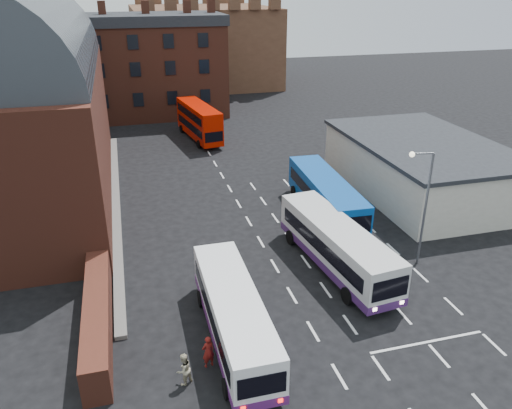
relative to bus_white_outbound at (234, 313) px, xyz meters
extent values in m
plane|color=black|center=(3.90, 0.39, -1.58)|extent=(180.00, 180.00, 0.00)
cube|color=#602B1E|center=(-11.60, 21.39, 3.42)|extent=(12.00, 28.00, 10.00)
cylinder|color=#1E2328|center=(-11.60, 21.39, 8.42)|extent=(12.00, 26.00, 12.00)
cube|color=#602B1E|center=(-6.30, 2.39, -0.68)|extent=(1.20, 10.00, 1.80)
cube|color=beige|center=(18.90, 14.39, 0.42)|extent=(10.00, 16.00, 4.00)
cube|color=#282B30|center=(18.90, 14.39, 2.52)|extent=(10.40, 16.40, 0.30)
cube|color=brown|center=(-2.10, 46.39, 3.92)|extent=(22.00, 10.00, 11.00)
cube|color=brown|center=(9.90, 66.39, 4.42)|extent=(22.00, 22.00, 12.00)
cube|color=white|center=(0.00, 0.00, -0.02)|extent=(2.26, 9.82, 2.23)
cube|color=black|center=(0.00, 0.00, 0.12)|extent=(2.32, 8.62, 0.80)
cylinder|color=black|center=(-1.11, 3.13, -1.13)|extent=(0.25, 0.89, 0.89)
cylinder|color=black|center=(-1.13, -3.47, -1.13)|extent=(0.25, 0.89, 0.89)
cylinder|color=black|center=(1.12, 3.12, -1.13)|extent=(0.25, 0.89, 0.89)
cylinder|color=black|center=(1.11, -3.48, -1.13)|extent=(0.25, 0.89, 0.89)
cube|color=silver|center=(7.33, 4.80, 0.10)|extent=(3.56, 10.76, 2.40)
cube|color=black|center=(7.33, 4.80, 0.24)|extent=(3.49, 9.58, 0.86)
cylinder|color=black|center=(8.90, 1.60, -1.10)|extent=(0.37, 0.98, 0.96)
cylinder|color=black|center=(8.10, 8.66, -1.10)|extent=(0.37, 0.98, 0.96)
cylinder|color=black|center=(6.51, 1.33, -1.10)|extent=(0.37, 0.98, 0.96)
cylinder|color=black|center=(5.72, 8.39, -1.10)|extent=(0.37, 0.98, 0.96)
cube|color=#09469C|center=(9.53, 11.81, 0.12)|extent=(2.86, 10.76, 2.42)
cube|color=black|center=(9.53, 11.81, 0.26)|extent=(2.87, 9.56, 0.87)
cylinder|color=black|center=(10.60, 8.37, -1.10)|extent=(0.31, 0.98, 0.97)
cylinder|color=black|center=(10.89, 15.54, -1.10)|extent=(0.31, 0.98, 0.97)
cylinder|color=black|center=(8.18, 8.47, -1.10)|extent=(0.31, 0.98, 0.97)
cylinder|color=black|center=(8.47, 15.64, -1.10)|extent=(0.31, 0.98, 0.97)
cube|color=#BE1100|center=(3.79, 33.44, 0.52)|extent=(3.57, 9.66, 3.35)
cube|color=black|center=(3.79, 33.44, 0.05)|extent=(3.45, 8.48, 0.77)
cylinder|color=black|center=(5.31, 30.63, -1.15)|extent=(0.37, 0.88, 0.86)
cylinder|color=black|center=(4.34, 36.91, -1.15)|extent=(0.37, 0.88, 0.86)
cylinder|color=black|center=(3.19, 30.30, -1.15)|extent=(0.37, 0.88, 0.86)
cylinder|color=black|center=(2.22, 36.58, -1.15)|extent=(0.37, 0.88, 0.86)
cylinder|color=slate|center=(12.50, 4.11, 1.95)|extent=(0.14, 0.14, 7.06)
cylinder|color=slate|center=(11.90, 4.23, 5.48)|extent=(1.23, 0.33, 0.09)
sphere|color=#FFF2CC|center=(11.29, 4.36, 5.44)|extent=(0.32, 0.32, 0.32)
imported|color=maroon|center=(-1.52, -1.45, -0.77)|extent=(0.68, 0.54, 1.62)
imported|color=#B4A98A|center=(-2.71, -2.22, -0.82)|extent=(0.93, 0.89, 1.52)
camera|label=1|loc=(-4.05, -18.91, 14.32)|focal=35.00mm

